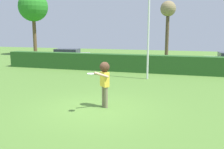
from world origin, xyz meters
TOP-DOWN VIEW (x-y plane):
  - ground_plane at (0.00, 0.00)m, footprint 60.00×60.00m
  - person at (0.34, 0.32)m, footprint 0.48×0.83m
  - frisbee at (0.11, -0.58)m, footprint 0.25×0.25m
  - lamppost at (1.07, 6.65)m, footprint 0.24×0.24m
  - hedge_row at (0.00, 9.13)m, footprint 21.38×0.90m
  - parked_car_silver at (-7.76, 13.27)m, footprint 4.39×2.24m
  - bare_elm_tree at (1.46, 16.36)m, footprint 1.48×1.48m
  - birch_tree at (-14.68, 18.33)m, footprint 3.53×3.53m

SIDE VIEW (x-z plane):
  - ground_plane at x=0.00m, z-range 0.00..0.00m
  - hedge_row at x=0.00m, z-range 0.00..1.27m
  - parked_car_silver at x=-7.76m, z-range 0.06..1.31m
  - person at x=0.34m, z-range 0.30..2.11m
  - frisbee at x=0.11m, z-range 1.48..1.51m
  - lamppost at x=1.07m, z-range 0.32..7.38m
  - bare_elm_tree at x=1.46m, z-range 1.79..7.59m
  - birch_tree at x=-14.68m, z-range 1.97..9.56m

